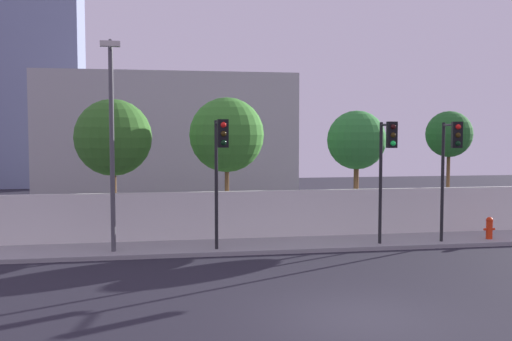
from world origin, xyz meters
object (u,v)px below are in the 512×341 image
(street_lamp_curbside, at_px, (112,132))
(roadside_tree_rightmost, at_px, (449,135))
(traffic_light_left, at_px, (220,156))
(traffic_light_right, at_px, (450,155))
(roadside_tree_leftmost, at_px, (113,138))
(traffic_light_center, at_px, (387,156))
(roadside_tree_midright, at_px, (357,141))
(fire_hydrant, at_px, (489,227))
(roadside_tree_midleft, at_px, (227,135))

(street_lamp_curbside, xyz_separation_m, roadside_tree_rightmost, (13.57, 2.88, -0.10))
(traffic_light_left, distance_m, roadside_tree_rightmost, 10.72)
(traffic_light_left, relative_size, traffic_light_right, 1.01)
(traffic_light_left, distance_m, street_lamp_curbside, 3.67)
(traffic_light_right, bearing_deg, roadside_tree_rightmost, 62.50)
(traffic_light_left, height_order, roadside_tree_leftmost, roadside_tree_leftmost)
(traffic_light_center, distance_m, roadside_tree_midright, 3.45)
(roadside_tree_midright, xyz_separation_m, roadside_tree_rightmost, (4.06, 0.00, 0.24))
(street_lamp_curbside, bearing_deg, fire_hydrant, 0.81)
(street_lamp_curbside, bearing_deg, traffic_light_right, -3.71)
(traffic_light_right, distance_m, roadside_tree_midright, 4.26)
(traffic_light_left, relative_size, traffic_light_center, 1.01)
(street_lamp_curbside, xyz_separation_m, fire_hydrant, (13.85, 0.20, -3.59))
(traffic_light_left, distance_m, roadside_tree_leftmost, 5.20)
(fire_hydrant, distance_m, roadside_tree_midleft, 10.63)
(fire_hydrant, distance_m, roadside_tree_midright, 6.05)
(roadside_tree_midleft, bearing_deg, roadside_tree_leftmost, 180.00)
(fire_hydrant, bearing_deg, traffic_light_left, -174.81)
(fire_hydrant, bearing_deg, street_lamp_curbside, -179.19)
(traffic_light_right, relative_size, roadside_tree_midright, 0.87)
(traffic_light_center, relative_size, roadside_tree_leftmost, 0.81)
(street_lamp_curbside, height_order, roadside_tree_midright, street_lamp_curbside)
(street_lamp_curbside, bearing_deg, traffic_light_left, -11.97)
(traffic_light_left, height_order, fire_hydrant, traffic_light_left)
(roadside_tree_midright, bearing_deg, traffic_light_right, -59.24)
(traffic_light_left, bearing_deg, roadside_tree_rightmost, 19.83)
(roadside_tree_leftmost, xyz_separation_m, roadside_tree_midright, (9.69, 0.00, -0.12))
(traffic_light_right, distance_m, street_lamp_curbside, 11.73)
(roadside_tree_midleft, bearing_deg, traffic_light_left, -100.35)
(fire_hydrant, relative_size, roadside_tree_rightmost, 0.16)
(fire_hydrant, bearing_deg, roadside_tree_midright, 148.23)
(roadside_tree_leftmost, bearing_deg, street_lamp_curbside, -86.52)
(traffic_light_right, bearing_deg, traffic_light_center, 174.39)
(traffic_light_left, distance_m, roadside_tree_midleft, 3.75)
(roadside_tree_leftmost, relative_size, roadside_tree_rightmost, 1.07)
(traffic_light_center, relative_size, traffic_light_right, 1.00)
(traffic_light_right, xyz_separation_m, fire_hydrant, (2.17, 0.95, -2.78))
(traffic_light_left, relative_size, fire_hydrant, 5.31)
(traffic_light_left, bearing_deg, traffic_light_right, -0.09)
(traffic_light_center, height_order, roadside_tree_leftmost, roadside_tree_leftmost)
(traffic_light_left, xyz_separation_m, roadside_tree_midright, (6.00, 3.63, 0.44))
(traffic_light_center, distance_m, fire_hydrant, 5.29)
(roadside_tree_leftmost, xyz_separation_m, roadside_tree_midleft, (4.35, 0.00, 0.10))
(roadside_tree_leftmost, distance_m, roadside_tree_midleft, 4.35)
(street_lamp_curbside, distance_m, roadside_tree_midright, 9.95)
(traffic_light_center, distance_m, traffic_light_right, 2.29)
(traffic_light_right, xyz_separation_m, roadside_tree_midleft, (-7.51, 3.64, 0.69))
(roadside_tree_leftmost, bearing_deg, roadside_tree_rightmost, 0.00)
(traffic_light_left, bearing_deg, roadside_tree_leftmost, 135.44)
(roadside_tree_leftmost, bearing_deg, fire_hydrant, -10.85)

